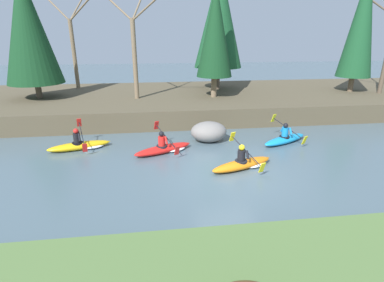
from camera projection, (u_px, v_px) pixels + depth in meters
ground_plane at (229, 173)px, 11.33m from camera, size 90.00×90.00×0.00m
riverbank_far at (193, 101)px, 20.98m from camera, size 44.00×10.26×1.10m
conifer_tree_far_left at (28, 27)px, 17.71m from camera, size 3.35×3.35×7.52m
conifer_tree_left at (215, 31)px, 18.14m from camera, size 2.23×2.23×6.79m
conifer_tree_mid_left at (219, 17)px, 20.68m from camera, size 3.40×3.40×8.31m
conifer_tree_centre at (362, 20)px, 19.77m from camera, size 2.27×2.27×8.40m
bare_tree_upstream at (74, 46)px, 21.52m from camera, size 3.57×3.53×6.47m
bare_tree_mid_upstream at (135, 49)px, 18.10m from camera, size 3.48×3.44×6.31m
kayaker_lead at (285, 139)px, 14.38m from camera, size 2.68×1.93×1.20m
kayaker_middle at (244, 163)px, 11.70m from camera, size 2.74×2.00×1.20m
kayaker_trailing at (165, 148)px, 13.25m from camera, size 2.70×1.95×1.20m
kayaker_far_back at (82, 145)px, 13.61m from camera, size 2.76×2.03×1.20m
boulder_midstream at (209, 132)px, 14.50m from camera, size 1.75×1.37×0.99m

